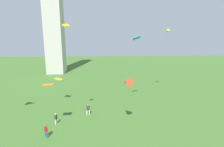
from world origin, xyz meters
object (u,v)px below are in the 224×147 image
object	(u,v)px
kite_flying_0	(48,85)
kite_flying_1	(66,25)
kite_flying_6	(59,79)
kite_flying_2	(127,82)
person_1	(46,130)
kite_flying_5	(137,38)
person_2	(56,118)
kite_flying_4	(169,31)
person_0	(88,109)

from	to	relation	value
kite_flying_0	kite_flying_1	distance (m)	7.64
kite_flying_1	kite_flying_6	bearing A→B (deg)	-110.02
kite_flying_1	kite_flying_2	size ratio (longest dim) A/B	0.47
person_1	kite_flying_5	size ratio (longest dim) A/B	1.36
person_2	kite_flying_1	xyz separation A→B (m)	(2.38, -1.35, 12.66)
kite_flying_4	person_1	bearing A→B (deg)	-134.77
person_1	kite_flying_0	size ratio (longest dim) A/B	1.20
person_0	kite_flying_2	size ratio (longest dim) A/B	0.91
kite_flying_5	kite_flying_6	xyz separation A→B (m)	(-13.93, 3.15, -7.50)
person_1	kite_flying_4	world-z (taller)	kite_flying_4
person_1	kite_flying_1	size ratio (longest dim) A/B	1.85
kite_flying_2	kite_flying_6	xyz separation A→B (m)	(-11.43, 9.93, -1.82)
person_2	kite_flying_2	bearing A→B (deg)	92.07
kite_flying_1	kite_flying_4	xyz separation A→B (m)	(18.00, 13.59, 0.11)
person_0	kite_flying_2	distance (m)	8.93
kite_flying_2	kite_flying_1	bearing A→B (deg)	-20.94
kite_flying_0	kite_flying_4	world-z (taller)	kite_flying_4
kite_flying_0	kite_flying_5	distance (m)	15.38
kite_flying_5	kite_flying_0	bearing A→B (deg)	17.89
kite_flying_0	kite_flying_6	distance (m)	10.36
person_0	kite_flying_1	bearing A→B (deg)	69.23
kite_flying_4	kite_flying_0	bearing A→B (deg)	-137.26
kite_flying_0	kite_flying_6	xyz separation A→B (m)	(-1.53, 10.12, -1.66)
person_2	kite_flying_2	world-z (taller)	kite_flying_2
person_1	kite_flying_0	world-z (taller)	kite_flying_0
person_2	kite_flying_6	distance (m)	9.25
kite_flying_1	kite_flying_4	distance (m)	22.56
person_2	kite_flying_4	bearing A→B (deg)	132.55
person_2	kite_flying_2	distance (m)	11.45
person_1	person_2	distance (m)	3.34
kite_flying_2	kite_flying_5	xyz separation A→B (m)	(2.50, 6.78, 5.68)
person_1	kite_flying_5	xyz separation A→B (m)	(12.61, 8.47, 11.24)
kite_flying_1	kite_flying_0	bearing A→B (deg)	-31.20
kite_flying_2	person_2	bearing A→B (deg)	-28.13
person_1	kite_flying_1	world-z (taller)	kite_flying_1
person_1	kite_flying_2	world-z (taller)	kite_flying_2
person_1	kite_flying_6	xyz separation A→B (m)	(-1.32, 11.62, 3.74)
kite_flying_2	kite_flying_4	size ratio (longest dim) A/B	1.57
person_1	kite_flying_6	world-z (taller)	kite_flying_6
kite_flying_5	kite_flying_4	bearing A→B (deg)	-149.93
kite_flying_4	kite_flying_5	xyz separation A→B (m)	(-8.03, -7.11, -1.49)
person_0	kite_flying_6	bearing A→B (deg)	-38.57
person_2	kite_flying_1	world-z (taller)	kite_flying_1
kite_flying_4	kite_flying_5	bearing A→B (deg)	-130.30
kite_flying_2	kite_flying_6	bearing A→B (deg)	-59.66
kite_flying_0	kite_flying_4	size ratio (longest dim) A/B	1.14
kite_flying_1	kite_flying_6	distance (m)	13.69
kite_flying_1	person_2	bearing A→B (deg)	-71.82
person_2	kite_flying_2	xyz separation A→B (m)	(9.85, -1.64, 5.60)
kite_flying_2	kite_flying_6	size ratio (longest dim) A/B	1.25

